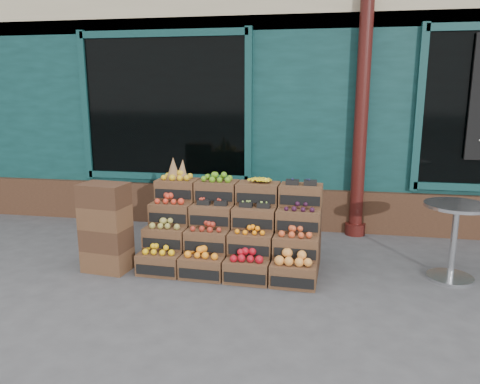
# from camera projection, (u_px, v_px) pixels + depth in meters

# --- Properties ---
(ground) EXTENTS (60.00, 60.00, 0.00)m
(ground) POSITION_uv_depth(u_px,v_px,m) (246.00, 287.00, 4.87)
(ground) COLOR #424244
(ground) RESTS_ON ground
(shop_facade) EXTENTS (12.00, 6.24, 4.80)m
(shop_facade) POSITION_uv_depth(u_px,v_px,m) (291.00, 69.00, 9.25)
(shop_facade) COLOR #103736
(shop_facade) RESTS_ON ground
(crate_display) EXTENTS (1.99, 1.02, 1.23)m
(crate_display) POSITION_uv_depth(u_px,v_px,m) (233.00, 234.00, 5.37)
(crate_display) COLOR #533520
(crate_display) RESTS_ON ground
(spare_crates) EXTENTS (0.54, 0.40, 1.00)m
(spare_crates) POSITION_uv_depth(u_px,v_px,m) (106.00, 228.00, 5.21)
(spare_crates) COLOR #533520
(spare_crates) RESTS_ON ground
(bistro_table) EXTENTS (0.67, 0.67, 0.84)m
(bistro_table) POSITION_uv_depth(u_px,v_px,m) (454.00, 233.00, 4.95)
(bistro_table) COLOR #B9BAC0
(bistro_table) RESTS_ON ground
(shopkeeper) EXTENTS (0.84, 0.65, 2.03)m
(shopkeeper) POSITION_uv_depth(u_px,v_px,m) (169.00, 151.00, 7.69)
(shopkeeper) COLOR #1A5C28
(shopkeeper) RESTS_ON ground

